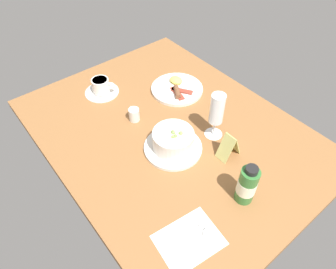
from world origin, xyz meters
TOP-DOWN VIEW (x-y plane):
  - ground_plane at (0.00, 0.00)cm, footprint 110.00×84.00cm
  - porridge_bowl at (8.01, -5.22)cm, footprint 20.55×20.55cm
  - cutlery_setting at (36.96, -22.91)cm, footprint 15.68×19.09cm
  - coffee_cup at (-35.49, -8.40)cm, footprint 14.29×14.29cm
  - creamer_jug at (-13.02, -7.21)cm, footprint 4.97×4.11cm
  - wine_glass at (11.89, 10.98)cm, footprint 6.57×6.57cm
  - sauce_bottle_green at (37.15, -1.22)cm, footprint 5.72×5.72cm
  - breakfast_plate at (-16.60, 17.37)cm, footprint 22.04×22.04cm
  - menu_card at (22.07, 7.81)cm, footprint 4.78×7.74cm

SIDE VIEW (x-z plane):
  - ground_plane at x=0.00cm, z-range -3.00..0.00cm
  - cutlery_setting at x=36.96cm, z-range -0.20..0.70cm
  - breakfast_plate at x=-16.60cm, z-range -0.89..2.81cm
  - creamer_jug at x=-13.02cm, z-range -0.17..5.51cm
  - coffee_cup at x=-35.49cm, z-range -0.52..6.10cm
  - porridge_bowl at x=8.01cm, z-range -0.42..8.28cm
  - menu_card at x=22.07cm, z-range -0.07..9.32cm
  - sauce_bottle_green at x=37.15cm, z-range -0.63..14.27cm
  - wine_glass at x=11.89cm, z-range 2.31..20.62cm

